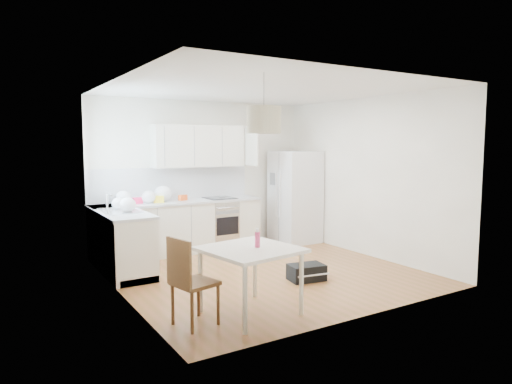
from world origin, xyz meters
TOP-DOWN VIEW (x-y plane):
  - floor at (0.00, 0.00)m, footprint 4.20×4.20m
  - ceiling at (0.00, 0.00)m, footprint 4.20×4.20m
  - wall_back at (0.00, 2.10)m, footprint 4.20×0.00m
  - wall_left at (-2.10, 0.00)m, footprint 0.00×4.20m
  - wall_right at (2.10, 0.00)m, footprint 0.00×4.20m
  - window_glassblock at (-2.09, 1.15)m, footprint 0.02×1.00m
  - cabinets_back at (-0.60, 1.80)m, footprint 3.00×0.60m
  - cabinets_left at (-1.80, 1.20)m, footprint 0.60×1.80m
  - counter_back at (-0.60, 1.80)m, footprint 3.02×0.64m
  - counter_left at (-1.80, 1.20)m, footprint 0.64×1.82m
  - backsplash_back at (-0.60, 2.09)m, footprint 3.00×0.01m
  - backsplash_left at (-2.09, 1.20)m, footprint 0.01×1.80m
  - upper_cabinets at (-0.15, 1.94)m, footprint 1.70×0.32m
  - range_oven at (0.20, 1.80)m, footprint 0.50×0.61m
  - sink at (-1.80, 1.15)m, footprint 0.50×0.80m
  - refrigerator at (1.73, 1.54)m, footprint 0.87×0.91m
  - dining_table at (-1.02, -1.36)m, footprint 1.09×1.09m
  - dining_chair at (-1.69, -1.33)m, footprint 0.48×0.48m
  - drink_bottle at (-0.94, -1.37)m, footprint 0.08×0.08m
  - gym_bag at (0.30, -0.68)m, footprint 0.54×0.40m
  - pendant_lamp at (-0.83, -1.33)m, footprint 0.41×0.41m
  - grocery_bag_a at (-1.56, 1.82)m, footprint 0.26×0.22m
  - grocery_bag_b at (-1.15, 1.78)m, footprint 0.24×0.20m
  - grocery_bag_c at (-0.86, 1.88)m, footprint 0.31×0.26m
  - grocery_bag_d at (-1.76, 1.40)m, footprint 0.19×0.16m
  - grocery_bag_e at (-1.73, 0.98)m, footprint 0.24×0.20m
  - snack_orange at (-0.50, 1.85)m, footprint 0.17×0.13m
  - snack_yellow at (-0.98, 1.77)m, footprint 0.19×0.15m
  - snack_red at (-1.33, 1.82)m, footprint 0.17×0.13m

SIDE VIEW (x-z plane):
  - floor at x=0.00m, z-range 0.00..0.00m
  - gym_bag at x=0.30m, z-range 0.00..0.23m
  - cabinets_back at x=-0.60m, z-range 0.00..0.88m
  - cabinets_left at x=-1.80m, z-range 0.00..0.88m
  - range_oven at x=0.20m, z-range 0.00..0.88m
  - dining_chair at x=-1.69m, z-range 0.00..0.96m
  - dining_table at x=-1.02m, z-range 0.30..1.05m
  - drink_bottle at x=-0.94m, z-range 0.76..0.97m
  - refrigerator at x=1.73m, z-range 0.00..1.78m
  - counter_back at x=-0.60m, z-range 0.88..0.92m
  - counter_left at x=-1.80m, z-range 0.88..0.92m
  - sink at x=-1.80m, z-range 0.84..0.99m
  - snack_orange at x=-0.50m, z-range 0.92..1.02m
  - snack_red at x=-1.33m, z-range 0.92..1.03m
  - snack_yellow at x=-0.98m, z-range 0.92..1.04m
  - grocery_bag_d at x=-1.76m, z-range 0.92..1.09m
  - grocery_bag_b at x=-1.15m, z-range 0.92..1.13m
  - grocery_bag_e at x=-1.73m, z-range 0.92..1.13m
  - grocery_bag_a at x=-1.56m, z-range 0.92..1.15m
  - grocery_bag_c at x=-0.86m, z-range 0.92..1.20m
  - backsplash_back at x=-0.60m, z-range 0.92..1.50m
  - backsplash_left at x=-2.09m, z-range 0.92..1.50m
  - wall_back at x=0.00m, z-range -0.75..3.45m
  - wall_left at x=-2.10m, z-range -0.75..3.45m
  - wall_right at x=2.10m, z-range -0.75..3.45m
  - window_glassblock at x=-2.09m, z-range 1.25..2.25m
  - upper_cabinets at x=-0.15m, z-range 1.50..2.25m
  - pendant_lamp at x=-0.83m, z-range 2.03..2.33m
  - ceiling at x=0.00m, z-range 2.70..2.70m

